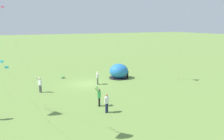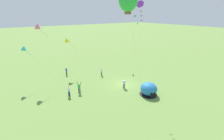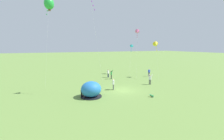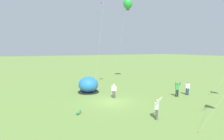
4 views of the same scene
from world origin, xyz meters
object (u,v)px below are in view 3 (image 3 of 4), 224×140
Objects in this scene: kite_cyan at (131,47)px; kite_yellow at (156,44)px; kite_green at (49,4)px; person_watching_sky at (113,84)px; person_far_back at (149,72)px; person_arms_raised at (150,79)px; toddler_crawling at (152,96)px; person_with_toddler at (108,73)px; person_flying_kite at (111,74)px; popup_tent at (91,90)px; kite_pink at (137,32)px.

kite_yellow reaches higher than kite_cyan.
kite_cyan is at bearing 18.19° from kite_green.
kite_yellow is at bearing 22.92° from person_watching_sky.
person_far_back is 23.56m from kite_green.
person_far_back is 0.91× the size of person_arms_raised.
toddler_crawling is 0.31× the size of person_with_toddler.
toddler_crawling is 0.07× the size of kite_cyan.
person_watching_sky is 0.24× the size of kite_cyan.
person_flying_kite reaches higher than toddler_crawling.
popup_tent is 0.26× the size of kite_pink.
kite_pink reaches higher than person_watching_sky.
kite_yellow is (1.09, -8.01, 0.51)m from kite_cyan.
person_flying_kite is 1.00× the size of person_arms_raised.
kite_pink is (10.95, 10.43, 9.10)m from person_watching_sky.
person_watching_sky is 17.65m from kite_pink.
toddler_crawling is at bearing -57.68° from person_watching_sky.
kite_pink reaches higher than person_far_back.
person_far_back is (8.86, -0.90, -0.03)m from person_flying_kite.
person_arms_raised is at bearing -110.20° from kite_pink.
toddler_crawling is 0.28× the size of person_flying_kite.
toddler_crawling is 14.14m from person_with_toddler.
popup_tent is at bearing -135.43° from kite_cyan.
kite_green reaches higher than kite_cyan.
person_arms_raised is (-4.45, -6.01, 0.03)m from person_far_back.
kite_yellow reaches higher than person_watching_sky.
person_watching_sky is at bearing -151.60° from person_far_back.
kite_cyan is at bearing 35.67° from person_flying_kite.
person_far_back is 1.00× the size of person_with_toddler.
kite_pink reaches higher than kite_cyan.
kite_cyan is (15.20, 14.97, 5.56)m from popup_tent.
person_with_toddler is at bearing -169.68° from kite_pink.
kite_cyan is 0.92× the size of kite_yellow.
kite_yellow is at bearing -12.24° from person_flying_kite.
toddler_crawling is 0.31× the size of person_far_back.
kite_green reaches higher than person_far_back.
popup_tent reaches higher than person_with_toddler.
person_flying_kite is 0.18× the size of kite_pink.
person_with_toddler is (-0.44, 14.11, 0.79)m from toddler_crawling.
person_arms_raised is at bearing -57.45° from person_flying_kite.
kite_green reaches higher than person_with_toddler.
toddler_crawling is 15.31m from kite_yellow.
kite_pink reaches higher than person_flying_kite.
person_arms_raised reaches higher than toddler_crawling.
popup_tent is 1.49× the size of person_flying_kite.
popup_tent is 0.36× the size of kite_yellow.
kite_yellow is (12.22, 5.17, 6.10)m from person_watching_sky.
person_watching_sky is at bearing -39.30° from kite_green.
popup_tent is at bearing -122.68° from person_with_toddler.
person_watching_sky is at bearing -136.40° from kite_pink.
person_with_toddler is at bearing 158.08° from kite_yellow.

